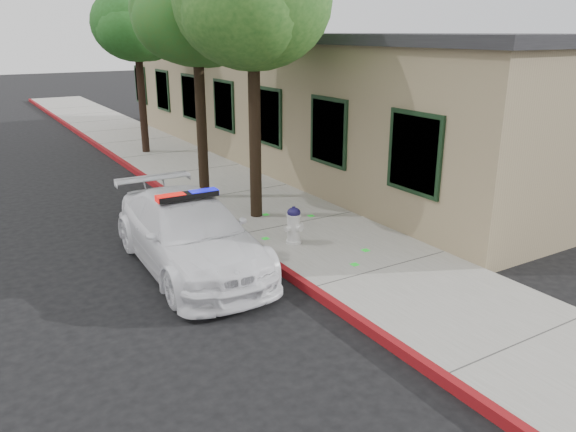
% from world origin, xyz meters
% --- Properties ---
extents(ground, '(120.00, 120.00, 0.00)m').
position_xyz_m(ground, '(0.00, 0.00, 0.00)').
color(ground, black).
rests_on(ground, ground).
extents(sidewalk, '(3.20, 60.00, 0.15)m').
position_xyz_m(sidewalk, '(1.60, 3.00, 0.07)').
color(sidewalk, gray).
rests_on(sidewalk, ground).
extents(red_curb, '(0.14, 60.00, 0.16)m').
position_xyz_m(red_curb, '(0.06, 3.00, 0.08)').
color(red_curb, maroon).
rests_on(red_curb, ground).
extents(clapboard_building, '(7.30, 20.89, 4.24)m').
position_xyz_m(clapboard_building, '(6.69, 9.00, 2.13)').
color(clapboard_building, '#8D7E5D').
rests_on(clapboard_building, ground).
extents(police_car, '(2.06, 4.77, 1.49)m').
position_xyz_m(police_car, '(-1.25, 2.22, 0.69)').
color(police_car, white).
rests_on(police_car, ground).
extents(fire_hydrant, '(0.45, 0.39, 0.78)m').
position_xyz_m(fire_hydrant, '(0.90, 1.96, 0.54)').
color(fire_hydrant, silver).
rests_on(fire_hydrant, sidewalk).
extents(street_tree_near, '(3.43, 3.37, 6.17)m').
position_xyz_m(street_tree_near, '(1.11, 3.94, 4.75)').
color(street_tree_near, black).
rests_on(street_tree_near, sidewalk).
extents(street_tree_mid, '(3.24, 3.14, 5.95)m').
position_xyz_m(street_tree_mid, '(0.71, 6.11, 4.64)').
color(street_tree_mid, black).
rests_on(street_tree_mid, sidewalk).
extents(street_tree_far, '(3.11, 3.06, 5.69)m').
position_xyz_m(street_tree_far, '(1.26, 12.57, 4.43)').
color(street_tree_far, black).
rests_on(street_tree_far, sidewalk).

